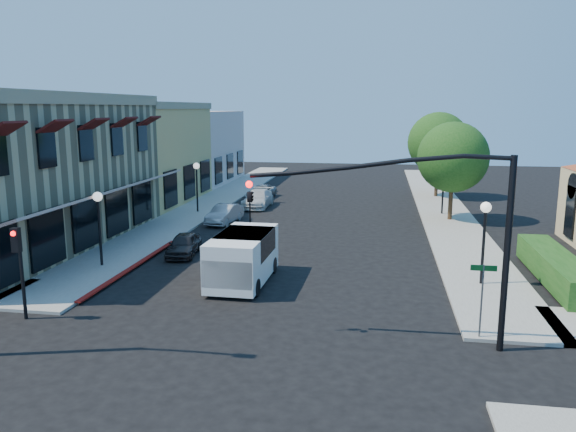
% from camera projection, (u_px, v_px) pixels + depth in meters
% --- Properties ---
extents(ground, '(120.00, 120.00, 0.00)m').
position_uv_depth(ground, '(235.00, 353.00, 17.09)').
color(ground, black).
rests_on(ground, ground).
extents(sidewalk_left, '(3.50, 50.00, 0.12)m').
position_uv_depth(sidewalk_left, '(215.00, 201.00, 44.64)').
color(sidewalk_left, gray).
rests_on(sidewalk_left, ground).
extents(sidewalk_right, '(3.50, 50.00, 0.12)m').
position_uv_depth(sidewalk_right, '(441.00, 207.00, 41.82)').
color(sidewalk_right, gray).
rests_on(sidewalk_right, ground).
extents(curb_red_strip, '(0.25, 10.00, 0.06)m').
position_uv_depth(curb_red_strip, '(134.00, 269.00, 25.95)').
color(curb_red_strip, maroon).
rests_on(curb_red_strip, ground).
extents(corner_brick_building, '(11.77, 18.20, 8.10)m').
position_uv_depth(corner_brick_building, '(2.00, 172.00, 29.46)').
color(corner_brick_building, tan).
rests_on(corner_brick_building, ground).
extents(yellow_stucco_building, '(10.00, 12.00, 7.60)m').
position_uv_depth(yellow_stucco_building, '(127.00, 154.00, 44.04)').
color(yellow_stucco_building, tan).
rests_on(yellow_stucco_building, ground).
extents(pink_stucco_building, '(10.00, 12.00, 7.00)m').
position_uv_depth(pink_stucco_building, '(181.00, 147.00, 55.72)').
color(pink_stucco_building, beige).
rests_on(pink_stucco_building, ground).
extents(hedge, '(1.40, 8.00, 1.10)m').
position_uv_depth(hedge, '(555.00, 283.00, 23.93)').
color(hedge, '#184914').
rests_on(hedge, ground).
extents(street_tree_a, '(4.56, 4.56, 6.48)m').
position_uv_depth(street_tree_a, '(453.00, 157.00, 36.19)').
color(street_tree_a, '#342315').
rests_on(street_tree_a, ground).
extents(street_tree_b, '(4.94, 4.94, 7.02)m').
position_uv_depth(street_tree_b, '(438.00, 143.00, 45.81)').
color(street_tree_b, '#342315').
rests_on(street_tree_b, ground).
extents(signal_mast_arm, '(8.01, 0.39, 6.00)m').
position_uv_depth(signal_mast_arm, '(435.00, 218.00, 16.82)').
color(signal_mast_arm, black).
rests_on(signal_mast_arm, ground).
extents(secondary_signal, '(0.28, 0.42, 3.32)m').
position_uv_depth(secondary_signal, '(19.00, 256.00, 19.30)').
color(secondary_signal, black).
rests_on(secondary_signal, ground).
extents(street_name_sign, '(0.80, 0.06, 2.50)m').
position_uv_depth(street_name_sign, '(482.00, 289.00, 17.69)').
color(street_name_sign, '#595B5E').
rests_on(street_name_sign, ground).
extents(lamppost_left_near, '(0.44, 0.44, 3.57)m').
position_uv_depth(lamppost_left_near, '(98.00, 210.00, 25.69)').
color(lamppost_left_near, black).
rests_on(lamppost_left_near, ground).
extents(lamppost_left_far, '(0.44, 0.44, 3.57)m').
position_uv_depth(lamppost_left_far, '(197.00, 175.00, 39.25)').
color(lamppost_left_far, black).
rests_on(lamppost_left_far, ground).
extents(lamppost_right_near, '(0.44, 0.44, 3.57)m').
position_uv_depth(lamppost_right_near, '(485.00, 222.00, 22.95)').
color(lamppost_right_near, black).
rests_on(lamppost_right_near, ground).
extents(lamppost_right_far, '(0.44, 0.44, 3.57)m').
position_uv_depth(lamppost_right_far, '(444.00, 176.00, 38.45)').
color(lamppost_right_far, black).
rests_on(lamppost_right_far, ground).
extents(white_van, '(2.20, 4.84, 2.13)m').
position_uv_depth(white_van, '(243.00, 255.00, 23.65)').
color(white_van, white).
rests_on(white_van, ground).
extents(parked_car_a, '(1.63, 3.39, 1.12)m').
position_uv_depth(parked_car_a, '(184.00, 244.00, 28.27)').
color(parked_car_a, black).
rests_on(parked_car_a, ground).
extents(parked_car_b, '(1.73, 3.80, 1.21)m').
position_uv_depth(parked_car_b, '(224.00, 214.00, 36.09)').
color(parked_car_b, '#A3A5A8').
rests_on(parked_car_b, ground).
extents(parked_car_c, '(1.83, 4.47, 1.30)m').
position_uv_depth(parked_car_c, '(258.00, 199.00, 41.95)').
color(parked_car_c, silver).
rests_on(parked_car_c, ground).
extents(parked_car_d, '(2.03, 3.95, 1.07)m').
position_uv_depth(parked_car_d, '(261.00, 192.00, 46.27)').
color(parked_car_d, gray).
rests_on(parked_car_d, ground).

